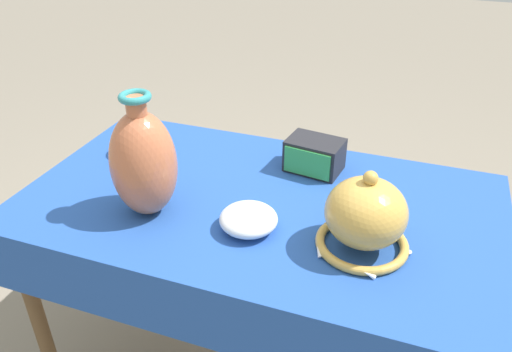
% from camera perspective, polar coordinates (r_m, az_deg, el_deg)
% --- Properties ---
extents(display_table, '(1.30, 0.73, 0.76)m').
position_cam_1_polar(display_table, '(1.40, 0.22, -5.50)').
color(display_table, brown).
rests_on(display_table, ground_plane).
extents(vase_tall_bulbous, '(0.17, 0.17, 0.33)m').
position_cam_1_polar(vase_tall_bulbous, '(1.27, -12.73, 1.50)').
color(vase_tall_bulbous, '#BC6642').
rests_on(vase_tall_bulbous, display_table).
extents(vase_dome_bell, '(0.23, 0.23, 0.21)m').
position_cam_1_polar(vase_dome_bell, '(1.17, 12.37, -4.63)').
color(vase_dome_bell, gold).
rests_on(vase_dome_bell, display_table).
extents(mosaic_tile_box, '(0.17, 0.14, 0.10)m').
position_cam_1_polar(mosaic_tile_box, '(1.49, 6.67, 2.37)').
color(mosaic_tile_box, '#232328').
rests_on(mosaic_tile_box, display_table).
extents(bowl_shallow_porcelain, '(0.15, 0.15, 0.06)m').
position_cam_1_polar(bowl_shallow_porcelain, '(1.24, -0.86, -4.95)').
color(bowl_shallow_porcelain, white).
rests_on(bowl_shallow_porcelain, display_table).
extents(cup_wide_cobalt, '(0.12, 0.12, 0.07)m').
position_cam_1_polar(cup_wide_cobalt, '(1.62, -13.27, 3.82)').
color(cup_wide_cobalt, '#3851A8').
rests_on(cup_wide_cobalt, display_table).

